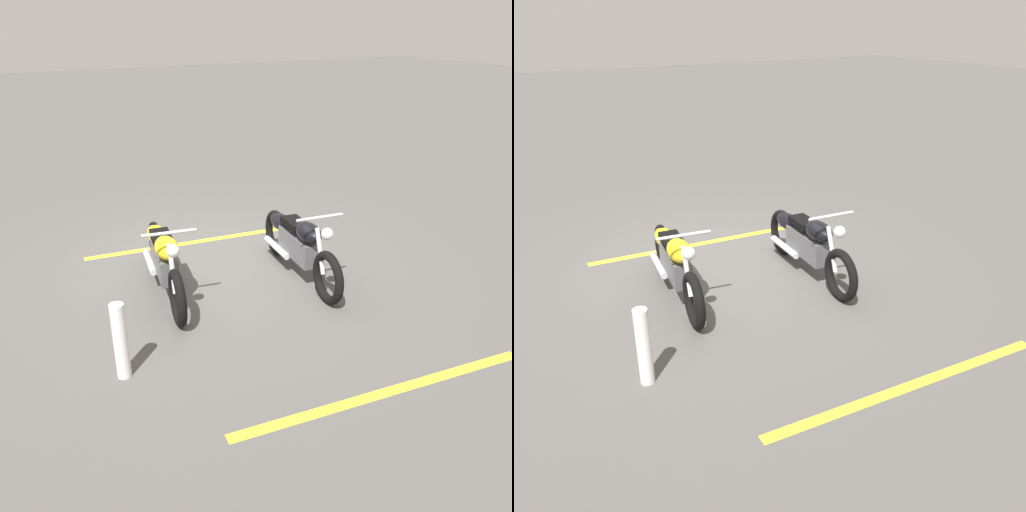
{
  "view_description": "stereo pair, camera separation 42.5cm",
  "coord_description": "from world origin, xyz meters",
  "views": [
    {
      "loc": [
        6.37,
        -2.61,
        3.26
      ],
      "look_at": [
        1.3,
        0.0,
        0.65
      ],
      "focal_mm": 37.29,
      "sensor_mm": 36.0,
      "label": 1
    },
    {
      "loc": [
        6.16,
        -2.98,
        3.26
      ],
      "look_at": [
        1.3,
        0.0,
        0.65
      ],
      "focal_mm": 37.29,
      "sensor_mm": 36.0,
      "label": 2
    }
  ],
  "objects": [
    {
      "name": "bollard_post",
      "position": [
        1.97,
        -1.81,
        0.4
      ],
      "size": [
        0.14,
        0.14,
        0.81
      ],
      "primitive_type": "cylinder",
      "color": "white",
      "rests_on": "ground"
    },
    {
      "name": "motorcycle_bright_foreground",
      "position": [
        0.47,
        -0.87,
        0.46
      ],
      "size": [
        2.22,
        0.64,
        1.04
      ],
      "rotation": [
        0.0,
        0.0,
        -0.15
      ],
      "color": "black",
      "rests_on": "ground"
    },
    {
      "name": "ground_plane",
      "position": [
        0.0,
        0.0,
        0.0
      ],
      "size": [
        60.0,
        60.0,
        0.0
      ],
      "primitive_type": "plane",
      "color": "#514F4C"
    },
    {
      "name": "parking_stripe_mid",
      "position": [
        3.36,
        0.33,
        0.0
      ],
      "size": [
        0.38,
        3.2,
        0.01
      ],
      "primitive_type": "cube",
      "rotation": [
        0.0,
        0.0,
        1.49
      ],
      "color": "yellow",
      "rests_on": "ground"
    },
    {
      "name": "motorcycle_dark_foreground",
      "position": [
        0.82,
        0.88,
        0.46
      ],
      "size": [
        2.23,
        0.62,
        1.04
      ],
      "rotation": [
        0.0,
        0.0,
        -0.1
      ],
      "color": "black",
      "rests_on": "ground"
    },
    {
      "name": "parking_stripe_near",
      "position": [
        -0.87,
        -0.04,
        0.0
      ],
      "size": [
        0.38,
        3.2,
        0.01
      ],
      "primitive_type": "cube",
      "rotation": [
        0.0,
        0.0,
        1.49
      ],
      "color": "yellow",
      "rests_on": "ground"
    }
  ]
}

